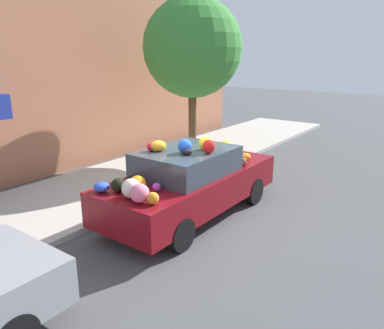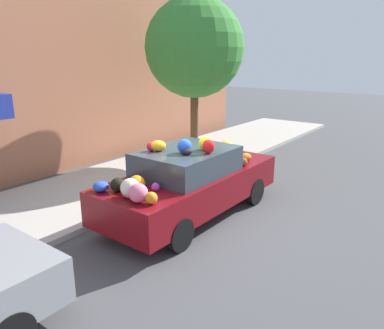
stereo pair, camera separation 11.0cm
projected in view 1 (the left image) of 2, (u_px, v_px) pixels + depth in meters
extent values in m
plane|color=#4C4C4F|center=(191.00, 214.00, 8.06)|extent=(60.00, 60.00, 0.00)
cube|color=#B2ADA3|center=(106.00, 186.00, 9.58)|extent=(24.00, 3.20, 0.12)
cube|color=#B26B4C|center=(44.00, 80.00, 10.13)|extent=(18.00, 0.30, 5.27)
cylinder|color=brown|center=(192.00, 123.00, 11.37)|extent=(0.24, 0.24, 2.38)
sphere|color=#388433|center=(192.00, 48.00, 10.76)|extent=(2.86, 2.86, 2.86)
cylinder|color=#B2B2B7|center=(153.00, 174.00, 9.46)|extent=(0.20, 0.20, 0.55)
sphere|color=#B2B2B7|center=(153.00, 162.00, 9.37)|extent=(0.18, 0.18, 0.18)
cube|color=maroon|center=(192.00, 187.00, 7.86)|extent=(4.37, 1.70, 0.66)
cube|color=#333D47|center=(187.00, 162.00, 7.57)|extent=(1.97, 1.49, 0.50)
cylinder|color=black|center=(200.00, 178.00, 9.44)|extent=(0.61, 0.18, 0.61)
cylinder|color=black|center=(254.00, 191.00, 8.56)|extent=(0.61, 0.18, 0.61)
cylinder|color=black|center=(120.00, 213.00, 7.35)|extent=(0.61, 0.18, 0.61)
cylinder|color=black|center=(181.00, 235.00, 6.48)|extent=(0.61, 0.18, 0.61)
sphere|color=yellow|center=(206.00, 143.00, 7.43)|extent=(0.38, 0.38, 0.27)
sphere|color=pink|center=(140.00, 193.00, 6.08)|extent=(0.36, 0.36, 0.32)
ellipsoid|color=black|center=(118.00, 185.00, 6.58)|extent=(0.30, 0.27, 0.25)
ellipsoid|color=blue|center=(102.00, 187.00, 6.60)|extent=(0.38, 0.38, 0.18)
sphere|color=orange|center=(153.00, 198.00, 6.03)|extent=(0.27, 0.27, 0.20)
sphere|color=brown|center=(243.00, 162.00, 8.17)|extent=(0.21, 0.21, 0.17)
ellipsoid|color=purple|center=(212.00, 152.00, 9.06)|extent=(0.28, 0.28, 0.16)
ellipsoid|color=orange|center=(246.00, 156.00, 8.62)|extent=(0.28, 0.31, 0.16)
ellipsoid|color=blue|center=(235.00, 152.00, 9.07)|extent=(0.21, 0.23, 0.13)
sphere|color=#FAA123|center=(213.00, 149.00, 9.26)|extent=(0.24, 0.24, 0.17)
ellipsoid|color=red|center=(129.00, 194.00, 6.32)|extent=(0.24, 0.24, 0.13)
sphere|color=white|center=(131.00, 188.00, 6.29)|extent=(0.40, 0.40, 0.34)
sphere|color=blue|center=(185.00, 146.00, 7.17)|extent=(0.30, 0.30, 0.28)
ellipsoid|color=orange|center=(158.00, 146.00, 7.34)|extent=(0.40, 0.37, 0.21)
ellipsoid|color=olive|center=(139.00, 196.00, 6.19)|extent=(0.23, 0.18, 0.15)
sphere|color=purple|center=(156.00, 187.00, 6.62)|extent=(0.17, 0.17, 0.15)
sphere|color=yellow|center=(133.00, 190.00, 6.33)|extent=(0.32, 0.32, 0.27)
sphere|color=yellow|center=(225.00, 147.00, 9.20)|extent=(0.45, 0.45, 0.32)
sphere|color=red|center=(151.00, 147.00, 7.34)|extent=(0.24, 0.24, 0.18)
ellipsoid|color=orange|center=(138.00, 183.00, 6.63)|extent=(0.33, 0.35, 0.28)
ellipsoid|color=black|center=(188.00, 152.00, 7.09)|extent=(0.28, 0.28, 0.13)
ellipsoid|color=red|center=(209.00, 146.00, 7.16)|extent=(0.32, 0.32, 0.28)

